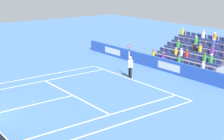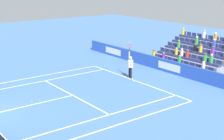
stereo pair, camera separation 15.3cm
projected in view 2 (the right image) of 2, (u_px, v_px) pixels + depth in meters
name	position (u px, v px, depth m)	size (l,w,h in m)	color
line_baseline	(135.00, 81.00, 25.50)	(10.97, 0.10, 0.01)	white
line_service	(73.00, 95.00, 22.32)	(8.23, 0.10, 0.01)	white
line_centre_service	(27.00, 106.00, 20.47)	(0.10, 6.40, 0.01)	white
line_singles_sideline_left	(40.00, 82.00, 25.23)	(0.10, 11.89, 0.01)	white
line_singles_sideline_right	(103.00, 117.00, 18.88)	(0.10, 11.89, 0.01)	white
line_doubles_sideline_left	(32.00, 78.00, 26.29)	(0.10, 11.89, 0.01)	white
line_doubles_sideline_right	(118.00, 125.00, 17.82)	(0.10, 11.89, 0.01)	white
line_centre_mark	(134.00, 81.00, 25.44)	(0.10, 0.20, 0.01)	white
sponsor_barrier	(170.00, 67.00, 27.51)	(22.83, 0.22, 1.05)	blue
tennis_player	(130.00, 66.00, 25.75)	(0.51, 0.41, 2.85)	black
stadium_stand	(198.00, 57.00, 29.49)	(6.82, 4.75, 3.04)	gray
loose_tennis_ball	(32.00, 101.00, 21.18)	(0.07, 0.07, 0.07)	#D1E533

